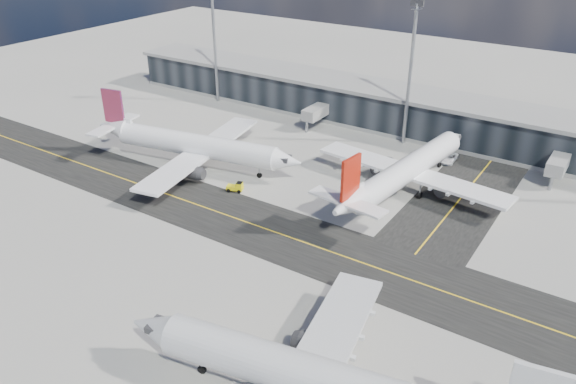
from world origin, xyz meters
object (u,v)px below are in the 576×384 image
at_px(airliner_af, 194,145).
at_px(airliner_redtail, 406,171).
at_px(airliner_near, 324,382).
at_px(service_van, 449,158).
at_px(baggage_tug, 236,187).

distance_m(airliner_af, airliner_redtail, 39.51).
distance_m(airliner_redtail, airliner_near, 50.33).
distance_m(airliner_redtail, service_van, 17.14).
bearing_deg(airliner_af, airliner_near, 42.89).
bearing_deg(airliner_redtail, airliner_af, -155.84).
xyz_separation_m(airliner_redtail, service_van, (2.16, 16.66, -3.37)).
bearing_deg(service_van, airliner_near, -82.57).
bearing_deg(airliner_near, airliner_redtail, 3.59).
distance_m(airliner_af, service_van, 49.10).
height_order(airliner_redtail, baggage_tug, airliner_redtail).
relative_size(airliner_redtail, airliner_near, 0.96).
bearing_deg(baggage_tug, service_van, 120.98).
bearing_deg(service_van, baggage_tug, -130.49).
bearing_deg(airliner_redtail, baggage_tug, -140.19).
relative_size(airliner_near, service_van, 8.20).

